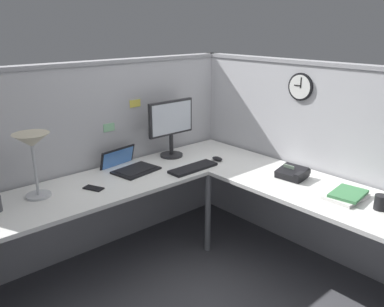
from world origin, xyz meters
TOP-DOWN VIEW (x-y plane):
  - ground_plane at (0.00, 0.00)m, footprint 6.80×6.80m
  - cubicle_wall_back at (-0.36, 0.87)m, footprint 2.57×0.12m
  - cubicle_wall_right at (0.87, -0.27)m, footprint 0.12×2.37m
  - desk at (-0.15, -0.05)m, footprint 2.35×2.15m
  - monitor at (0.16, 0.64)m, footprint 0.46×0.20m
  - laptop at (-0.31, 0.62)m, footprint 0.40×0.43m
  - keyboard at (0.08, 0.26)m, footprint 0.43×0.15m
  - computer_mouse at (0.38, 0.28)m, footprint 0.06×0.10m
  - desk_lamp_dome at (-1.06, 0.56)m, footprint 0.24×0.24m
  - cell_phone at (-0.72, 0.43)m, footprint 0.12×0.16m
  - office_phone at (0.52, -0.39)m, footprint 0.21×0.22m
  - book_stack at (0.49, -0.85)m, footprint 0.30×0.23m
  - coffee_mug at (0.49, -1.08)m, footprint 0.08×0.08m
  - wall_clock at (0.82, -0.20)m, footprint 0.04×0.22m
  - pinned_note_leftmost at (-0.34, 0.82)m, footprint 0.10×0.00m
  - pinned_note_rightmost at (-0.08, 0.82)m, footprint 0.11×0.00m

SIDE VIEW (x-z plane):
  - ground_plane at x=0.00m, z-range 0.00..0.00m
  - desk at x=-0.15m, z-range 0.27..1.00m
  - cell_phone at x=-0.72m, z-range 0.73..0.74m
  - keyboard at x=0.08m, z-range 0.73..0.75m
  - computer_mouse at x=0.38m, z-range 0.73..0.76m
  - book_stack at x=0.49m, z-range 0.73..0.77m
  - laptop at x=-0.31m, z-range 0.65..0.86m
  - office_phone at x=0.52m, z-range 0.71..0.82m
  - coffee_mug at x=0.49m, z-range 0.73..0.83m
  - cubicle_wall_back at x=-0.36m, z-range 0.00..1.58m
  - cubicle_wall_right at x=0.87m, z-range 0.00..1.58m
  - monitor at x=0.16m, z-range 0.77..1.27m
  - pinned_note_leftmost at x=-0.34m, z-range 1.01..1.08m
  - desk_lamp_dome at x=-1.06m, z-range 0.87..1.32m
  - pinned_note_rightmost at x=-0.08m, z-range 1.18..1.24m
  - wall_clock at x=0.82m, z-range 1.27..1.49m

